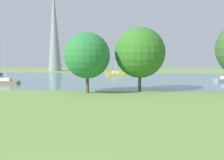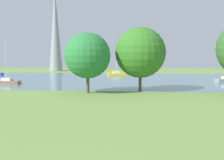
% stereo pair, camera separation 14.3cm
% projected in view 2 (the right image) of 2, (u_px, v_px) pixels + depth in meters
% --- Properties ---
extents(ground_plane, '(160.00, 160.00, 0.00)m').
position_uv_depth(ground_plane, '(107.00, 101.00, 30.79)').
color(ground_plane, olive).
extents(water_surface, '(140.00, 40.00, 0.02)m').
position_uv_depth(water_surface, '(121.00, 79.00, 58.55)').
color(water_surface, slate).
rests_on(water_surface, ground).
extents(sailboat_brown, '(4.82, 1.57, 7.72)m').
position_uv_depth(sailboat_brown, '(7.00, 81.00, 48.73)').
color(sailboat_brown, brown).
rests_on(sailboat_brown, water_surface).
extents(sailboat_yellow, '(5.03, 2.81, 7.65)m').
position_uv_depth(sailboat_yellow, '(117.00, 74.00, 69.39)').
color(sailboat_yellow, yellow).
rests_on(sailboat_yellow, water_surface).
extents(tree_mid_shore, '(6.33, 6.33, 8.38)m').
position_uv_depth(tree_mid_shore, '(88.00, 56.00, 36.60)').
color(tree_mid_shore, brown).
rests_on(tree_mid_shore, ground).
extents(tree_east_near, '(7.32, 7.32, 9.29)m').
position_uv_depth(tree_east_near, '(140.00, 53.00, 38.42)').
color(tree_east_near, brown).
rests_on(tree_east_near, ground).
extents(electricity_pylon, '(6.40, 4.40, 27.87)m').
position_uv_depth(electricity_pylon, '(55.00, 29.00, 89.52)').
color(electricity_pylon, gray).
rests_on(electricity_pylon, ground).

